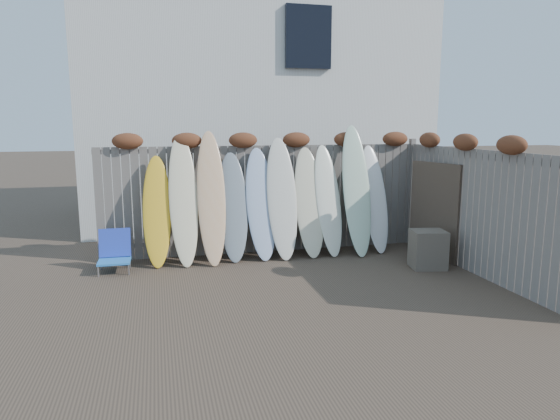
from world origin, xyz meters
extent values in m
plane|color=#493A2D|center=(0.00, 0.00, 0.00)|extent=(80.00, 80.00, 0.00)
cube|color=slate|center=(0.00, 2.40, 1.00)|extent=(6.00, 0.10, 2.00)
cube|color=slate|center=(3.00, 2.40, 1.05)|extent=(0.10, 0.10, 2.10)
ellipsoid|color=brown|center=(-2.40, 2.36, 2.10)|extent=(0.52, 0.28, 0.28)
ellipsoid|color=brown|center=(-1.40, 2.36, 2.10)|extent=(0.52, 0.28, 0.28)
ellipsoid|color=brown|center=(-0.40, 2.36, 2.10)|extent=(0.52, 0.28, 0.28)
ellipsoid|color=brown|center=(0.60, 2.36, 2.10)|extent=(0.52, 0.28, 0.28)
ellipsoid|color=brown|center=(1.60, 2.36, 2.10)|extent=(0.52, 0.28, 0.28)
ellipsoid|color=brown|center=(2.60, 2.36, 2.10)|extent=(0.52, 0.28, 0.28)
cube|color=slate|center=(3.00, 0.20, 1.00)|extent=(0.10, 4.40, 2.00)
ellipsoid|color=brown|center=(2.96, -0.50, 2.10)|extent=(0.28, 0.56, 0.28)
ellipsoid|color=brown|center=(2.96, 0.60, 2.10)|extent=(0.28, 0.56, 0.28)
ellipsoid|color=brown|center=(2.96, 1.70, 2.10)|extent=(0.28, 0.56, 0.28)
cube|color=silver|center=(0.50, 6.50, 3.00)|extent=(8.00, 5.00, 6.00)
cube|color=black|center=(1.30, 3.95, 4.20)|extent=(1.00, 0.12, 1.30)
cube|color=#2A7BD2|center=(-2.67, 1.65, 0.19)|extent=(0.51, 0.45, 0.03)
cube|color=#263FBF|center=(-2.66, 1.89, 0.44)|extent=(0.51, 0.16, 0.47)
cylinder|color=silver|center=(-2.90, 1.46, 0.09)|extent=(0.03, 0.03, 0.19)
cylinder|color=#ABAAB1|center=(-2.90, 1.84, 0.09)|extent=(0.03, 0.03, 0.19)
cylinder|color=#B5B5BC|center=(-2.44, 1.46, 0.09)|extent=(0.03, 0.03, 0.19)
cylinder|color=#A5A5AC|center=(-2.43, 1.84, 0.09)|extent=(0.03, 0.03, 0.19)
cube|color=brown|center=(2.42, 0.66, 0.32)|extent=(0.62, 0.55, 0.64)
cube|color=brown|center=(2.83, 1.22, 0.86)|extent=(0.30, 1.13, 1.72)
ellipsoid|color=yellow|center=(-1.96, 1.98, 0.93)|extent=(0.52, 0.70, 1.86)
ellipsoid|color=beige|center=(-1.51, 1.96, 1.11)|extent=(0.50, 0.79, 2.22)
ellipsoid|color=#FFBB85|center=(-1.04, 1.93, 1.14)|extent=(0.50, 0.81, 2.28)
ellipsoid|color=gray|center=(-0.66, 2.00, 0.95)|extent=(0.54, 0.69, 1.90)
ellipsoid|color=#A3B8DA|center=(-0.16, 1.99, 0.99)|extent=(0.56, 0.73, 1.98)
ellipsoid|color=silver|center=(0.23, 1.97, 1.08)|extent=(0.55, 0.77, 2.15)
ellipsoid|color=beige|center=(0.74, 1.97, 0.99)|extent=(0.54, 0.71, 1.97)
ellipsoid|color=white|center=(1.10, 1.96, 1.01)|extent=(0.54, 0.76, 2.01)
ellipsoid|color=#BCDABC|center=(1.63, 1.89, 1.19)|extent=(0.55, 0.85, 2.37)
ellipsoid|color=white|center=(2.04, 1.98, 1.00)|extent=(0.54, 0.75, 2.00)
camera|label=1|loc=(-1.94, -6.61, 2.41)|focal=32.00mm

